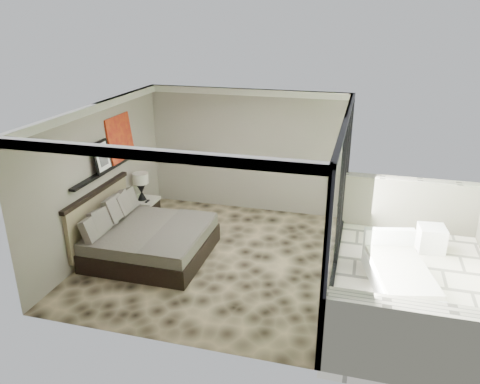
% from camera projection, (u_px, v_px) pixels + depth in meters
% --- Properties ---
extents(floor, '(5.00, 5.00, 0.00)m').
position_uv_depth(floor, '(213.00, 257.00, 8.86)').
color(floor, black).
rests_on(floor, ground).
extents(ceiling, '(4.50, 5.00, 0.02)m').
position_uv_depth(ceiling, '(210.00, 111.00, 7.86)').
color(ceiling, silver).
rests_on(ceiling, back_wall).
extents(back_wall, '(4.50, 0.02, 2.80)m').
position_uv_depth(back_wall, '(247.00, 151.00, 10.60)').
color(back_wall, gray).
rests_on(back_wall, floor).
extents(left_wall, '(0.02, 5.00, 2.80)m').
position_uv_depth(left_wall, '(100.00, 177.00, 8.91)').
color(left_wall, gray).
rests_on(left_wall, floor).
extents(glass_wall, '(0.08, 5.00, 2.80)m').
position_uv_depth(glass_wall, '(339.00, 201.00, 7.80)').
color(glass_wall, white).
rests_on(glass_wall, floor).
extents(terrace_slab, '(3.00, 5.00, 0.12)m').
position_uv_depth(terrace_slab, '(422.00, 289.00, 7.96)').
color(terrace_slab, beige).
rests_on(terrace_slab, ground).
extents(picture_ledge, '(0.12, 2.20, 0.05)m').
position_uv_depth(picture_ledge, '(105.00, 171.00, 8.95)').
color(picture_ledge, black).
rests_on(picture_ledge, left_wall).
extents(bed, '(2.14, 2.07, 1.18)m').
position_uv_depth(bed, '(146.00, 238.00, 8.83)').
color(bed, black).
rests_on(bed, floor).
extents(nightstand, '(0.65, 0.65, 0.56)m').
position_uv_depth(nightstand, '(145.00, 209.00, 10.29)').
color(nightstand, black).
rests_on(nightstand, floor).
extents(table_lamp, '(0.33, 0.33, 0.61)m').
position_uv_depth(table_lamp, '(141.00, 183.00, 10.05)').
color(table_lamp, black).
rests_on(table_lamp, nightstand).
extents(abstract_canvas, '(0.13, 0.90, 0.90)m').
position_uv_depth(abstract_canvas, '(120.00, 138.00, 9.40)').
color(abstract_canvas, '#A6400E').
rests_on(abstract_canvas, picture_ledge).
extents(framed_print, '(0.11, 0.50, 0.60)m').
position_uv_depth(framed_print, '(102.00, 157.00, 8.71)').
color(framed_print, black).
rests_on(framed_print, picture_ledge).
extents(ottoman, '(0.53, 0.53, 0.49)m').
position_uv_depth(ottoman, '(431.00, 238.00, 9.05)').
color(ottoman, silver).
rests_on(ottoman, terrace_slab).
extents(lounger, '(1.28, 1.95, 0.70)m').
position_uv_depth(lounger, '(399.00, 275.00, 7.85)').
color(lounger, white).
rests_on(lounger, terrace_slab).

